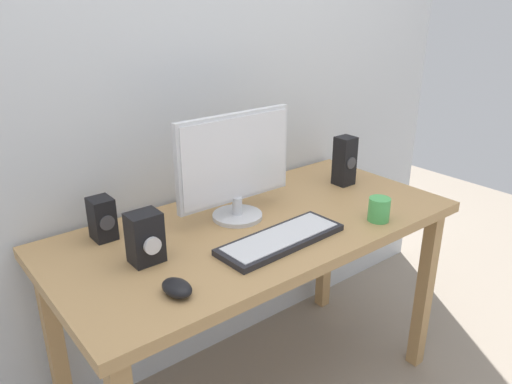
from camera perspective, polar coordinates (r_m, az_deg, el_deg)
The scene contains 9 objects.
wall_back at distance 1.91m, azimuth -7.55°, elevation 20.62°, with size 2.94×0.04×3.00m, color silver.
desk at distance 1.80m, azimuth 0.25°, elevation -6.12°, with size 1.46×0.70×0.78m.
monitor at distance 1.73m, azimuth -2.41°, elevation 3.09°, with size 0.46×0.18×0.38m.
keyboard_primary at distance 1.63m, azimuth 2.89°, elevation -5.42°, with size 0.45×0.18×0.02m.
mouse at distance 1.37m, azimuth -9.08°, elevation -10.82°, with size 0.07×0.10×0.04m, color black.
speaker_right at distance 2.12m, azimuth 10.15°, elevation 3.54°, with size 0.08×0.08×0.21m.
speaker_left at distance 1.70m, azimuth -17.26°, elevation -2.95°, with size 0.07×0.08×0.14m.
audio_controller at distance 1.52m, azimuth -12.59°, elevation -5.19°, with size 0.10×0.09×0.16m.
coffee_mug at distance 1.82m, azimuth 13.96°, elevation -1.95°, with size 0.08×0.08×0.09m, color #4CB259.
Camera 1 is at (-1.00, -1.24, 1.53)m, focal length 34.81 mm.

